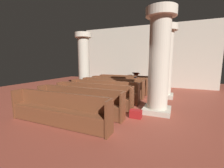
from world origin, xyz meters
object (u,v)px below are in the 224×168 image
object	(u,v)px
pew_row_0	(124,82)
hymn_book	(136,77)
pew_row_5	(78,100)
pillar_far_side	(84,61)
pew_row_1	(119,84)
pillar_aisle_side	(165,61)
pew_row_2	(112,87)
pew_row_4	(93,94)
kneeler_box_red	(136,114)
pew_row_3	(104,90)
pillar_aisle_rear	(159,61)
lectern	(136,81)
pew_row_6	(58,108)

from	to	relation	value
pew_row_0	hymn_book	size ratio (longest dim) A/B	16.80
pew_row_0	pew_row_5	xyz separation A→B (m)	(0.00, -5.10, 0.00)
pillar_far_side	hymn_book	size ratio (longest dim) A/B	17.98
pew_row_1	pew_row_5	distance (m)	4.08
pew_row_1	pillar_aisle_side	bearing A→B (deg)	-2.81
pew_row_2	pew_row_4	xyz separation A→B (m)	(0.00, -2.04, 0.00)
kneeler_box_red	pew_row_5	bearing A→B (deg)	-167.27
pew_row_3	pillar_aisle_rear	xyz separation A→B (m)	(2.58, -0.74, 1.41)
pew_row_5	hymn_book	world-z (taller)	hymn_book
pew_row_0	pillar_aisle_rear	xyz separation A→B (m)	(2.58, -3.79, 1.41)
pew_row_4	kneeler_box_red	size ratio (longest dim) A/B	8.77
pillar_aisle_side	pew_row_3	bearing A→B (deg)	-143.48
pew_row_0	pew_row_3	world-z (taller)	same
pew_row_4	kneeler_box_red	xyz separation A→B (m)	(2.00, -0.57, -0.38)
pew_row_3	pew_row_5	bearing A→B (deg)	-90.00
lectern	hymn_book	size ratio (longest dim) A/B	5.26
pew_row_4	pillar_far_side	distance (m)	4.29
pillar_aisle_side	kneeler_box_red	size ratio (longest dim) A/B	9.38
pew_row_4	pew_row_3	bearing A→B (deg)	90.00
pillar_aisle_side	kneeler_box_red	world-z (taller)	pillar_aisle_side
pew_row_4	pew_row_6	world-z (taller)	same
pew_row_3	pew_row_5	world-z (taller)	same
pew_row_4	pillar_far_side	world-z (taller)	pillar_far_side
pew_row_1	pew_row_3	bearing A→B (deg)	-90.00
pew_row_6	pillar_aisle_side	xyz separation A→B (m)	(2.58, 4.97, 1.41)
hymn_book	pew_row_4	bearing A→B (deg)	-106.83
pew_row_6	pillar_aisle_rear	world-z (taller)	pillar_aisle_rear
pew_row_5	pillar_aisle_rear	bearing A→B (deg)	26.78
pew_row_0	pew_row_3	distance (m)	3.06
pew_row_0	pillar_aisle_side	world-z (taller)	pillar_aisle_side
pew_row_0	hymn_book	distance (m)	1.37
pillar_aisle_side	pillar_aisle_rear	size ratio (longest dim) A/B	1.00
pew_row_0	pillar_aisle_rear	distance (m)	4.80
lectern	kneeler_box_red	size ratio (longest dim) A/B	2.75
pew_row_5	lectern	bearing A→B (deg)	85.98
pew_row_4	pew_row_6	xyz separation A→B (m)	(0.00, -2.04, 0.00)
pew_row_5	pillar_aisle_rear	size ratio (longest dim) A/B	0.93
pew_row_0	pew_row_3	size ratio (longest dim) A/B	1.00
hymn_book	pew_row_3	bearing A→B (deg)	-113.80
pew_row_3	pew_row_5	distance (m)	2.04
pew_row_6	pillar_aisle_side	distance (m)	5.78
kneeler_box_red	pillar_aisle_side	bearing A→B (deg)	80.53
pillar_aisle_side	pillar_aisle_rear	bearing A→B (deg)	-90.00
pew_row_0	hymn_book	bearing A→B (deg)	-40.28
lectern	pew_row_4	bearing A→B (deg)	-94.79
pew_row_0	pew_row_2	size ratio (longest dim) A/B	1.00
pew_row_2	pillar_aisle_side	distance (m)	3.07
pew_row_1	lectern	size ratio (longest dim) A/B	3.19
pillar_aisle_side	pillar_aisle_rear	world-z (taller)	same
pew_row_0	pew_row_5	bearing A→B (deg)	-90.00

